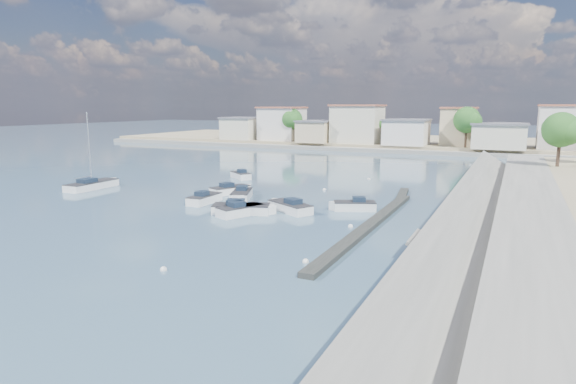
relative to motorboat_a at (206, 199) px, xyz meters
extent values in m
plane|color=#344B68|center=(10.43, 27.57, -0.38)|extent=(400.00, 400.00, 0.00)
cube|color=slate|center=(28.93, 0.57, 0.52)|extent=(5.00, 90.00, 1.80)
cube|color=slate|center=(24.58, 0.57, 0.52)|extent=(4.17, 90.00, 2.86)
cube|color=slate|center=(24.43, -8.43, 0.02)|extent=(5.31, 3.50, 1.94)
cube|color=black|center=(17.43, -2.43, -0.20)|extent=(1.00, 26.00, 0.35)
cube|color=black|center=(16.93, 11.57, -0.23)|extent=(2.00, 8.05, 0.30)
cube|color=gray|center=(10.43, 79.57, 0.32)|extent=(160.00, 40.00, 1.40)
cube|color=slate|center=(10.43, 58.57, 0.02)|extent=(160.00, 2.50, 0.80)
cube|color=beige|center=(-33.57, 63.57, 3.52)|extent=(8.00, 8.00, 5.00)
cube|color=#595960|center=(-33.57, 63.57, 6.20)|extent=(8.48, 8.48, 0.35)
cube|color=silver|center=(-23.57, 65.57, 4.77)|extent=(9.00, 9.00, 7.50)
cube|color=#99513D|center=(-23.57, 65.57, 8.70)|extent=(9.54, 9.54, 0.35)
cube|color=#C6B088|center=(-13.57, 62.57, 3.27)|extent=(7.00, 8.00, 4.50)
cube|color=#595960|center=(-13.57, 62.57, 5.70)|extent=(7.42, 8.48, 0.35)
cube|color=beige|center=(-4.57, 64.57, 5.02)|extent=(10.00, 9.00, 8.00)
cube|color=#99513D|center=(-4.57, 64.57, 9.20)|extent=(10.60, 9.54, 0.35)
cube|color=silver|center=(6.43, 63.57, 3.52)|extent=(8.50, 8.50, 5.00)
cube|color=#595960|center=(6.43, 63.57, 6.20)|extent=(9.01, 9.01, 0.35)
cube|color=#C6B088|center=(16.43, 66.57, 4.77)|extent=(6.50, 7.50, 7.50)
cube|color=#99513D|center=(16.43, 66.57, 8.70)|extent=(6.89, 7.95, 0.35)
cube|color=beige|center=(24.43, 62.57, 3.27)|extent=(9.50, 9.00, 4.50)
cube|color=#595960|center=(24.43, 62.57, 5.70)|extent=(10.07, 9.54, 0.35)
cube|color=silver|center=(34.43, 65.57, 5.02)|extent=(7.00, 8.00, 8.00)
cube|color=#99513D|center=(34.43, 65.57, 9.20)|extent=(7.42, 8.48, 0.35)
cylinder|color=#38281E|center=(-19.57, 62.57, 2.71)|extent=(0.44, 0.44, 3.38)
sphere|color=#1E4B19|center=(-19.57, 62.57, 6.05)|extent=(4.80, 4.80, 4.80)
sphere|color=#1E4B19|center=(-18.67, 61.97, 5.82)|extent=(3.60, 3.60, 3.60)
sphere|color=#1E4B19|center=(-20.32, 63.02, 6.20)|extent=(3.30, 3.30, 3.30)
cylinder|color=#38281E|center=(-1.57, 65.57, 2.48)|extent=(0.44, 0.44, 2.93)
sphere|color=#1E4B19|center=(-1.57, 65.57, 5.38)|extent=(4.16, 4.16, 4.16)
sphere|color=#1E4B19|center=(-0.79, 65.05, 5.18)|extent=(3.12, 3.12, 3.12)
sphere|color=#1E4B19|center=(-2.22, 65.96, 5.51)|extent=(2.86, 2.86, 2.86)
cylinder|color=#38281E|center=(18.43, 61.57, 2.82)|extent=(0.44, 0.44, 3.60)
sphere|color=#1E4B19|center=(18.43, 61.57, 6.38)|extent=(5.12, 5.12, 5.12)
sphere|color=#1E4B19|center=(19.39, 60.93, 6.14)|extent=(3.84, 3.84, 3.84)
sphere|color=#1E4B19|center=(17.63, 62.05, 6.54)|extent=(3.52, 3.52, 3.52)
cylinder|color=#38281E|center=(34.43, 64.57, 2.60)|extent=(0.44, 0.44, 3.15)
sphere|color=#1E4B19|center=(34.43, 64.57, 5.71)|extent=(4.48, 4.48, 4.48)
sphere|color=#1E4B19|center=(35.27, 64.01, 5.50)|extent=(3.36, 3.36, 3.36)
sphere|color=#1E4B19|center=(33.73, 64.99, 5.85)|extent=(3.08, 3.08, 3.08)
cylinder|color=#38281E|center=(32.43, 31.57, 3.00)|extent=(0.44, 0.44, 3.15)
sphere|color=#1E4B19|center=(32.43, 31.57, 6.11)|extent=(4.48, 4.48, 4.48)
sphere|color=#1E4B19|center=(33.27, 31.01, 5.90)|extent=(3.36, 3.36, 3.36)
sphere|color=#1E4B19|center=(31.73, 31.99, 6.25)|extent=(3.08, 3.08, 3.08)
cube|color=white|center=(0.00, -0.22, -0.08)|extent=(1.66, 4.10, 1.00)
cube|color=white|center=(-0.03, 1.53, -0.08)|extent=(1.59, 1.59, 1.00)
cube|color=#262628|center=(0.00, -0.22, 0.42)|extent=(1.69, 4.10, 0.08)
cube|color=#172435|center=(0.01, -0.63, 0.66)|extent=(1.01, 1.24, 0.48)
cube|color=white|center=(5.96, -3.23, -0.08)|extent=(3.27, 4.56, 1.00)
cube|color=white|center=(6.69, -1.58, -0.08)|extent=(1.56, 1.56, 1.00)
cube|color=#262628|center=(5.96, -3.23, 0.42)|extent=(3.30, 4.57, 0.08)
cube|color=#172435|center=(5.79, -3.62, 0.66)|extent=(1.48, 1.59, 0.48)
cube|color=white|center=(9.29, -0.09, -0.08)|extent=(4.99, 3.89, 1.00)
cube|color=white|center=(7.52, 0.91, -0.08)|extent=(1.56, 1.56, 1.00)
cube|color=#262628|center=(9.29, -0.09, 0.42)|extent=(5.00, 3.92, 0.08)
cube|color=#172435|center=(9.70, -0.33, 0.66)|extent=(1.78, 1.67, 0.48)
cube|color=white|center=(14.43, 2.96, -0.08)|extent=(4.08, 2.92, 1.00)
cube|color=white|center=(12.95, 2.32, -0.08)|extent=(1.42, 1.42, 1.00)
cube|color=#262628|center=(14.43, 2.96, 0.42)|extent=(4.09, 2.95, 0.08)
cube|color=#172435|center=(14.77, 3.11, 0.66)|extent=(1.42, 1.33, 0.48)
cube|color=white|center=(-0.41, 5.21, -0.08)|extent=(3.40, 4.69, 1.00)
cube|color=white|center=(0.38, 6.91, -0.08)|extent=(1.57, 1.57, 1.00)
cube|color=#262628|center=(-0.41, 5.21, 0.42)|extent=(3.44, 4.70, 0.08)
cube|color=#172435|center=(-0.59, 4.81, 0.66)|extent=(1.52, 1.64, 0.48)
cube|color=white|center=(-5.18, 15.39, -0.08)|extent=(3.89, 3.44, 1.00)
cube|color=white|center=(-6.46, 16.35, -0.08)|extent=(1.20, 1.20, 1.00)
cube|color=#262628|center=(-5.18, 15.39, 0.42)|extent=(3.91, 3.46, 0.08)
cube|color=#172435|center=(-4.88, 15.17, 0.66)|extent=(1.45, 1.41, 0.48)
cube|color=white|center=(2.13, 3.37, -0.08)|extent=(3.37, 4.92, 1.00)
cube|color=white|center=(2.89, 1.53, -0.08)|extent=(1.61, 1.61, 1.00)
cube|color=#262628|center=(2.13, 3.37, 0.42)|extent=(3.40, 4.93, 0.08)
cube|color=#172435|center=(1.95, 3.79, 0.66)|extent=(1.52, 1.69, 0.48)
cube|color=white|center=(5.66, -2.64, -0.08)|extent=(5.41, 3.68, 1.00)
cube|color=white|center=(7.67, -1.85, -0.08)|extent=(1.84, 1.84, 1.00)
cube|color=#262628|center=(5.66, -2.64, 0.42)|extent=(5.43, 3.72, 0.08)
cube|color=#172435|center=(5.19, -2.83, 0.66)|extent=(1.85, 1.69, 0.48)
cube|color=white|center=(-16.70, 1.16, -0.08)|extent=(2.27, 6.47, 1.00)
cube|color=white|center=(-16.76, 3.99, -0.08)|extent=(2.14, 2.14, 1.00)
cube|color=#262628|center=(-16.70, 1.16, 0.42)|extent=(2.31, 6.47, 0.08)
cube|color=#172435|center=(-16.69, 0.52, 0.66)|extent=(1.37, 1.95, 0.48)
cylinder|color=silver|center=(-16.70, 1.16, 4.42)|extent=(0.12, 0.12, 8.00)
cylinder|color=silver|center=(-16.68, -0.04, 1.12)|extent=(0.13, 2.40, 0.08)
sphere|color=white|center=(16.28, -12.75, -0.33)|extent=(0.41, 0.41, 0.41)
sphere|color=white|center=(16.04, -3.17, -0.33)|extent=(0.41, 0.41, 0.41)
sphere|color=white|center=(9.34, -17.64, -0.33)|extent=(0.41, 0.41, 0.41)
sphere|color=white|center=(23.43, 7.13, -0.33)|extent=(0.41, 0.41, 0.41)
sphere|color=white|center=(8.07, 11.71, -0.33)|extent=(0.41, 0.41, 0.41)
sphere|color=white|center=(10.40, 21.72, -0.33)|extent=(0.41, 0.41, 0.41)
camera|label=1|loc=(27.41, -38.77, 9.12)|focal=30.00mm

